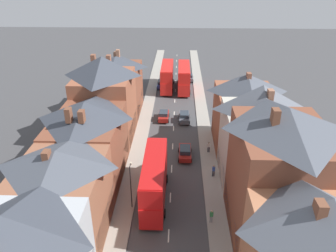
{
  "coord_description": "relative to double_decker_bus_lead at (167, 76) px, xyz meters",
  "views": [
    {
      "loc": [
        0.82,
        -12.59,
        24.67
      ],
      "look_at": [
        -0.84,
        33.77,
        1.52
      ],
      "focal_mm": 35.0,
      "sensor_mm": 36.0,
      "label": 1
    }
  ],
  "objects": [
    {
      "name": "pavement_left",
      "position": [
        -3.29,
        -17.2,
        -2.75
      ],
      "size": [
        2.2,
        104.0,
        0.14
      ],
      "primitive_type": "cube",
      "color": "gray",
      "rests_on": "ground"
    },
    {
      "name": "pavement_right",
      "position": [
        6.91,
        -17.2,
        -2.75
      ],
      "size": [
        2.2,
        104.0,
        0.14
      ],
      "primitive_type": "cube",
      "color": "gray",
      "rests_on": "ground"
    },
    {
      "name": "centre_line_dashes",
      "position": [
        1.81,
        -19.2,
        -2.81
      ],
      "size": [
        0.14,
        97.8,
        0.01
      ],
      "color": "silver",
      "rests_on": "ground"
    },
    {
      "name": "terrace_row_left",
      "position": [
        -8.38,
        -37.87,
        2.6
      ],
      "size": [
        8.0,
        60.77,
        13.0
      ],
      "color": "beige",
      "rests_on": "ground"
    },
    {
      "name": "terrace_row_right",
      "position": [
        11.99,
        -43.13,
        3.13
      ],
      "size": [
        8.0,
        47.8,
        14.03
      ],
      "color": "#B2704C",
      "rests_on": "ground"
    },
    {
      "name": "double_decker_bus_lead",
      "position": [
        0.0,
        0.0,
        0.0
      ],
      "size": [
        2.74,
        10.8,
        5.3
      ],
      "color": "red",
      "rests_on": "ground"
    },
    {
      "name": "double_decker_bus_mid_street",
      "position": [
        0.0,
        -37.5,
        0.0
      ],
      "size": [
        2.74,
        10.8,
        5.3
      ],
      "color": "red",
      "rests_on": "ground"
    },
    {
      "name": "double_decker_bus_far_approaching",
      "position": [
        3.6,
        -0.56,
        0.0
      ],
      "size": [
        2.74,
        10.8,
        5.3
      ],
      "color": "red",
      "rests_on": "ground"
    },
    {
      "name": "car_near_blue",
      "position": [
        0.01,
        14.02,
        -2.02
      ],
      "size": [
        1.9,
        4.06,
        1.58
      ],
      "color": "#4C515B",
      "rests_on": "ground"
    },
    {
      "name": "car_near_silver",
      "position": [
        0.01,
        -15.95,
        -1.99
      ],
      "size": [
        1.9,
        4.03,
        1.63
      ],
      "color": "maroon",
      "rests_on": "ground"
    },
    {
      "name": "car_parked_left_a",
      "position": [
        3.61,
        -16.34,
        -1.99
      ],
      "size": [
        1.9,
        4.36,
        1.64
      ],
      "color": "#4C515B",
      "rests_on": "ground"
    },
    {
      "name": "car_parked_right_a",
      "position": [
        3.61,
        -28.14,
        -2.01
      ],
      "size": [
        1.9,
        4.32,
        1.59
      ],
      "color": "maroon",
      "rests_on": "ground"
    },
    {
      "name": "car_mid_black",
      "position": [
        4.91,
        5.53,
        -1.98
      ],
      "size": [
        1.9,
        4.05,
        1.66
      ],
      "color": "#4C515B",
      "rests_on": "ground"
    },
    {
      "name": "car_parked_left_b",
      "position": [
        -1.29,
        0.79,
        -2.01
      ],
      "size": [
        1.9,
        4.56,
        1.6
      ],
      "color": "navy",
      "rests_on": "ground"
    },
    {
      "name": "pedestrian_mid_left",
      "position": [
        6.22,
        -41.29,
        -1.78
      ],
      "size": [
        0.36,
        0.22,
        1.61
      ],
      "color": "gray",
      "rests_on": "pavement_right"
    },
    {
      "name": "pedestrian_mid_right",
      "position": [
        7.19,
        -32.88,
        -1.78
      ],
      "size": [
        0.36,
        0.22,
        1.61
      ],
      "color": "#23232D",
      "rests_on": "pavement_right"
    },
    {
      "name": "pedestrian_far_left",
      "position": [
        7.02,
        -26.89,
        -1.78
      ],
      "size": [
        0.36,
        0.22,
        1.61
      ],
      "color": "#23232D",
      "rests_on": "pavement_right"
    },
    {
      "name": "street_lamp",
      "position": [
        -2.44,
        -39.0,
        0.43
      ],
      "size": [
        0.2,
        1.12,
        5.5
      ],
      "color": "black",
      "rests_on": "ground"
    }
  ]
}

